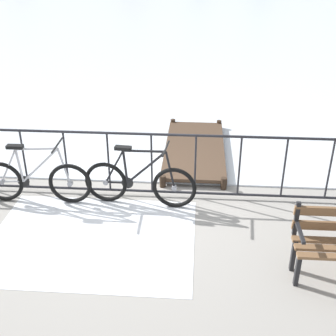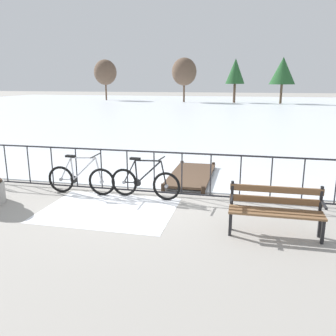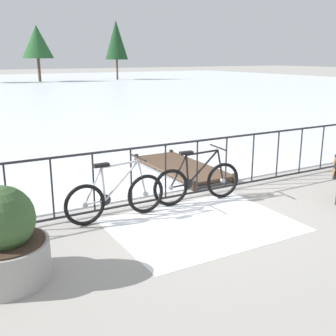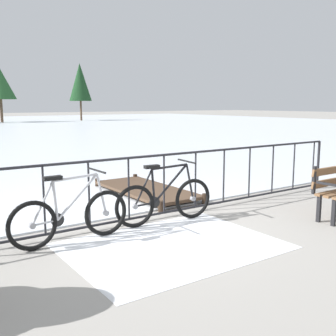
{
  "view_description": "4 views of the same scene",
  "coord_description": "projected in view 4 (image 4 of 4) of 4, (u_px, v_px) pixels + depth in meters",
  "views": [
    {
      "loc": [
        1.02,
        -5.92,
        3.52
      ],
      "look_at": [
        0.6,
        -0.27,
        0.64
      ],
      "focal_mm": 46.7,
      "sensor_mm": 36.0,
      "label": 1
    },
    {
      "loc": [
        2.4,
        -7.71,
        2.64
      ],
      "look_at": [
        0.59,
        0.34,
        0.59
      ],
      "focal_mm": 37.4,
      "sensor_mm": 36.0,
      "label": 2
    },
    {
      "loc": [
        -3.82,
        -6.17,
        2.54
      ],
      "look_at": [
        -0.37,
        -0.16,
        0.67
      ],
      "focal_mm": 44.78,
      "sensor_mm": 36.0,
      "label": 3
    },
    {
      "loc": [
        -3.36,
        -5.41,
        1.88
      ],
      "look_at": [
        -0.09,
        -0.72,
        0.97
      ],
      "focal_mm": 43.37,
      "sensor_mm": 36.0,
      "label": 4
    }
  ],
  "objects": [
    {
      "name": "ground_plane",
      "position": [
        147.0,
        220.0,
        6.58
      ],
      "size": [
        160.0,
        160.0,
        0.0
      ],
      "primitive_type": "plane",
      "color": "#9E9991"
    },
    {
      "name": "wooden_dock",
      "position": [
        146.0,
        189.0,
        8.4
      ],
      "size": [
        1.1,
        2.69,
        0.2
      ],
      "color": "#4C3828",
      "rests_on": "ground"
    },
    {
      "name": "tree_west_mid",
      "position": [
        0.0,
        83.0,
        39.65
      ],
      "size": [
        3.05,
        3.05,
        5.44
      ],
      "color": "brown",
      "rests_on": "ground"
    },
    {
      "name": "tree_centre",
      "position": [
        80.0,
        82.0,
        43.91
      ],
      "size": [
        2.41,
        2.41,
        6.17
      ],
      "color": "brown",
      "rests_on": "ground"
    },
    {
      "name": "bicycle_near_railing",
      "position": [
        71.0,
        216.0,
        5.48
      ],
      "size": [
        1.71,
        0.52,
        0.97
      ],
      "color": "black",
      "rests_on": "ground"
    },
    {
      "name": "bicycle_second",
      "position": [
        165.0,
        200.0,
        6.41
      ],
      "size": [
        1.71,
        0.52,
        0.97
      ],
      "color": "black",
      "rests_on": "ground"
    },
    {
      "name": "snow_patch",
      "position": [
        172.0,
        246.0,
        5.41
      ],
      "size": [
        2.75,
        2.08,
        0.01
      ],
      "primitive_type": "cube",
      "color": "white",
      "rests_on": "ground"
    },
    {
      "name": "railing_fence",
      "position": [
        147.0,
        187.0,
        6.49
      ],
      "size": [
        9.06,
        0.06,
        1.07
      ],
      "color": "#232328",
      "rests_on": "ground"
    }
  ]
}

